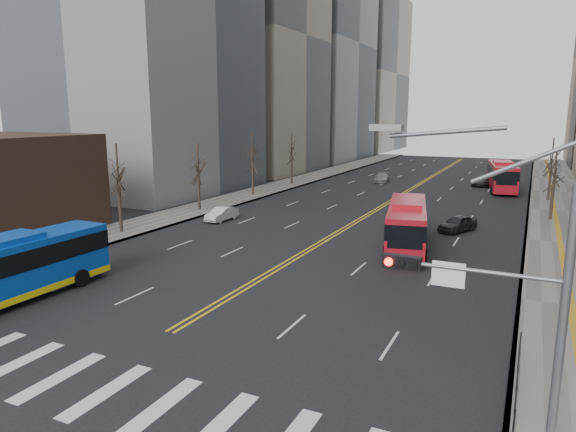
# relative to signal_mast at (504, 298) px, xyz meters

# --- Properties ---
(ground) EXTENTS (220.00, 220.00, 0.00)m
(ground) POSITION_rel_signal_mast_xyz_m (-13.77, -2.00, -4.86)
(ground) COLOR black
(sidewalk_right) EXTENTS (7.00, 130.00, 0.15)m
(sidewalk_right) POSITION_rel_signal_mast_xyz_m (3.73, 43.00, -4.78)
(sidewalk_right) COLOR slate
(sidewalk_right) RESTS_ON ground
(sidewalk_left) EXTENTS (5.00, 130.00, 0.15)m
(sidewalk_left) POSITION_rel_signal_mast_xyz_m (-30.27, 43.00, -4.78)
(sidewalk_left) COLOR slate
(sidewalk_left) RESTS_ON ground
(crosswalk) EXTENTS (26.70, 4.00, 0.01)m
(crosswalk) POSITION_rel_signal_mast_xyz_m (-13.77, -2.00, -4.85)
(crosswalk) COLOR silver
(crosswalk) RESTS_ON ground
(centerline) EXTENTS (0.55, 100.00, 0.01)m
(centerline) POSITION_rel_signal_mast_xyz_m (-13.77, 53.00, -4.85)
(centerline) COLOR gold
(centerline) RESTS_ON ground
(office_towers) EXTENTS (83.00, 134.00, 58.00)m
(office_towers) POSITION_rel_signal_mast_xyz_m (-13.64, 66.51, 19.07)
(office_towers) COLOR gray
(office_towers) RESTS_ON ground
(signal_mast) EXTENTS (5.37, 0.37, 9.39)m
(signal_mast) POSITION_rel_signal_mast_xyz_m (0.00, 0.00, 0.00)
(signal_mast) COLOR gray
(signal_mast) RESTS_ON ground
(pedestrian_railing) EXTENTS (0.06, 6.06, 1.02)m
(pedestrian_railing) POSITION_rel_signal_mast_xyz_m (0.53, 4.00, -4.03)
(pedestrian_railing) COLOR black
(pedestrian_railing) RESTS_ON sidewalk_right
(street_trees) EXTENTS (35.20, 47.20, 7.60)m
(street_trees) POSITION_rel_signal_mast_xyz_m (-20.94, 32.55, 0.02)
(street_trees) COLOR #2E221C
(street_trees) RESTS_ON ground
(blue_bus) EXTENTS (2.91, 12.21, 3.54)m
(blue_bus) POSITION_rel_signal_mast_xyz_m (-23.59, 2.00, -3.00)
(blue_bus) COLOR blue
(blue_bus) RESTS_ON ground
(red_bus_near) EXTENTS (4.80, 11.48, 3.55)m
(red_bus_near) POSITION_rel_signal_mast_xyz_m (-7.52, 22.31, -2.88)
(red_bus_near) COLOR red
(red_bus_near) RESTS_ON ground
(red_bus_far) EXTENTS (4.47, 12.26, 3.78)m
(red_bus_far) POSITION_rel_signal_mast_xyz_m (-3.09, 56.40, -2.76)
(red_bus_far) COLOR red
(red_bus_far) RESTS_ON ground
(car_white) EXTENTS (1.47, 3.87, 1.26)m
(car_white) POSITION_rel_signal_mast_xyz_m (-25.10, 24.90, -4.23)
(car_white) COLOR silver
(car_white) RESTS_ON ground
(car_dark_mid) EXTENTS (3.16, 4.33, 1.37)m
(car_dark_mid) POSITION_rel_signal_mast_xyz_m (-4.86, 29.60, -4.17)
(car_dark_mid) COLOR black
(car_dark_mid) RESTS_ON ground
(car_silver) EXTENTS (2.62, 4.77, 1.31)m
(car_silver) POSITION_rel_signal_mast_xyz_m (-19.14, 57.84, -4.20)
(car_silver) COLOR gray
(car_silver) RESTS_ON ground
(car_dark_far) EXTENTS (2.22, 4.71, 1.30)m
(car_dark_far) POSITION_rel_signal_mast_xyz_m (-5.81, 59.84, -4.21)
(car_dark_far) COLOR black
(car_dark_far) RESTS_ON ground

